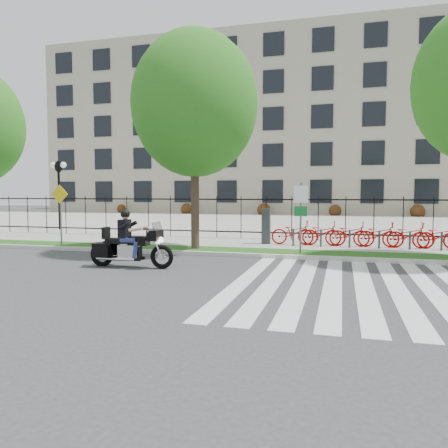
# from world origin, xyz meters

# --- Properties ---
(ground) EXTENTS (120.00, 120.00, 0.00)m
(ground) POSITION_xyz_m (0.00, 0.00, 0.00)
(ground) COLOR #333335
(ground) RESTS_ON ground
(curb) EXTENTS (60.00, 0.20, 0.15)m
(curb) POSITION_xyz_m (0.00, 4.10, 0.07)
(curb) COLOR #BAB8AF
(curb) RESTS_ON ground
(grass_verge) EXTENTS (60.00, 1.50, 0.15)m
(grass_verge) POSITION_xyz_m (0.00, 4.95, 0.07)
(grass_verge) COLOR #235014
(grass_verge) RESTS_ON ground
(sidewalk) EXTENTS (60.00, 3.50, 0.15)m
(sidewalk) POSITION_xyz_m (0.00, 7.45, 0.07)
(sidewalk) COLOR #A6A39B
(sidewalk) RESTS_ON ground
(plaza) EXTENTS (80.00, 34.00, 0.10)m
(plaza) POSITION_xyz_m (0.00, 25.00, 0.05)
(plaza) COLOR #A6A39B
(plaza) RESTS_ON ground
(crosswalk_stripes) EXTENTS (5.70, 8.00, 0.01)m
(crosswalk_stripes) POSITION_xyz_m (4.83, 0.00, 0.01)
(crosswalk_stripes) COLOR silver
(crosswalk_stripes) RESTS_ON ground
(iron_fence) EXTENTS (30.00, 0.06, 2.00)m
(iron_fence) POSITION_xyz_m (0.00, 9.20, 1.15)
(iron_fence) COLOR black
(iron_fence) RESTS_ON sidewalk
(office_building) EXTENTS (60.00, 21.90, 20.15)m
(office_building) POSITION_xyz_m (0.00, 44.92, 9.97)
(office_building) COLOR #A8A188
(office_building) RESTS_ON ground
(lamp_post_left) EXTENTS (1.06, 0.70, 4.25)m
(lamp_post_left) POSITION_xyz_m (-12.00, 12.00, 3.21)
(lamp_post_left) COLOR black
(lamp_post_left) RESTS_ON ground
(street_tree_1) EXTENTS (4.82, 4.82, 8.29)m
(street_tree_1) POSITION_xyz_m (-0.85, 4.95, 5.66)
(street_tree_1) COLOR #38271E
(street_tree_1) RESTS_ON grass_verge
(bike_share_station) EXTENTS (10.04, 0.88, 1.50)m
(bike_share_station) POSITION_xyz_m (6.53, 7.20, 0.66)
(bike_share_station) COLOR #2D2D33
(bike_share_station) RESTS_ON sidewalk
(sign_pole_regulatory) EXTENTS (0.50, 0.09, 2.50)m
(sign_pole_regulatory) POSITION_xyz_m (3.23, 4.58, 1.74)
(sign_pole_regulatory) COLOR #59595B
(sign_pole_regulatory) RESTS_ON grass_verge
(sign_pole_warning) EXTENTS (0.78, 0.09, 2.49)m
(sign_pole_warning) POSITION_xyz_m (-6.60, 4.58, 1.74)
(sign_pole_warning) COLOR #59595B
(sign_pole_warning) RESTS_ON grass_verge
(motorcycle_rider) EXTENTS (2.79, 0.82, 2.15)m
(motorcycle_rider) POSITION_xyz_m (-1.65, 1.12, 0.72)
(motorcycle_rider) COLOR black
(motorcycle_rider) RESTS_ON ground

